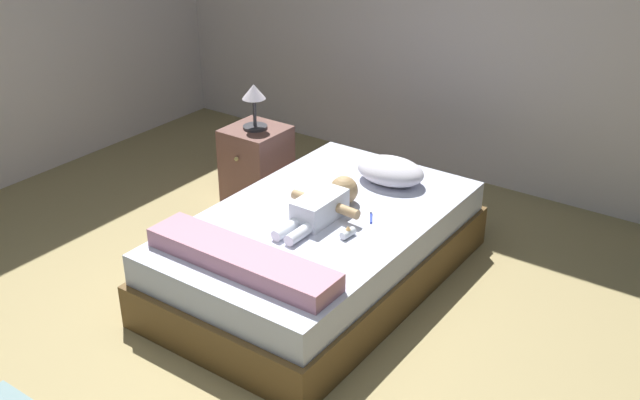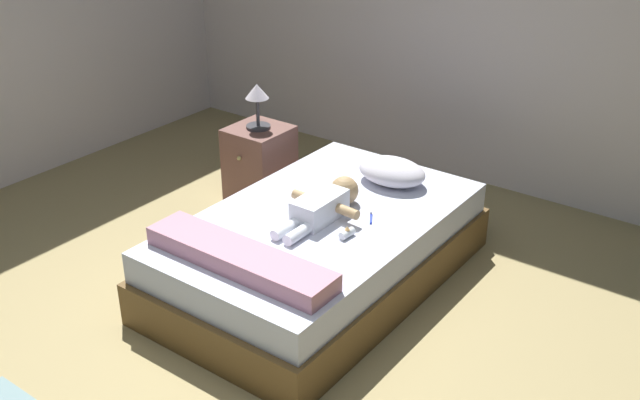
{
  "view_description": "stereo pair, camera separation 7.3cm",
  "coord_description": "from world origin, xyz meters",
  "px_view_note": "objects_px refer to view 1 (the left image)",
  "views": [
    {
      "loc": [
        1.93,
        -1.98,
        2.44
      ],
      "look_at": [
        -0.25,
        1.09,
        0.54
      ],
      "focal_mm": 41.64,
      "sensor_mm": 36.0,
      "label": 1
    },
    {
      "loc": [
        1.99,
        -1.93,
        2.44
      ],
      "look_at": [
        -0.25,
        1.09,
        0.54
      ],
      "focal_mm": 41.64,
      "sensor_mm": 36.0,
      "label": 2
    }
  ],
  "objects_px": {
    "pillow": "(390,171)",
    "nightstand": "(257,165)",
    "baby": "(325,204)",
    "baby_bottle": "(348,233)",
    "bed": "(320,250)",
    "lamp": "(254,98)",
    "toothbrush": "(371,217)"
  },
  "relations": [
    {
      "from": "pillow",
      "to": "nightstand",
      "type": "height_order",
      "value": "pillow"
    },
    {
      "from": "baby",
      "to": "baby_bottle",
      "type": "relative_size",
      "value": 6.94
    },
    {
      "from": "bed",
      "to": "baby_bottle",
      "type": "relative_size",
      "value": 20.36
    },
    {
      "from": "nightstand",
      "to": "lamp",
      "type": "bearing_deg",
      "value": 90.0
    },
    {
      "from": "pillow",
      "to": "baby_bottle",
      "type": "bearing_deg",
      "value": -77.12
    },
    {
      "from": "toothbrush",
      "to": "lamp",
      "type": "distance_m",
      "value": 1.38
    },
    {
      "from": "lamp",
      "to": "baby_bottle",
      "type": "xyz_separation_m",
      "value": [
        1.26,
        -0.73,
        -0.31
      ]
    },
    {
      "from": "bed",
      "to": "nightstand",
      "type": "xyz_separation_m",
      "value": [
        -0.99,
        0.62,
        0.06
      ]
    },
    {
      "from": "pillow",
      "to": "toothbrush",
      "type": "height_order",
      "value": "pillow"
    },
    {
      "from": "lamp",
      "to": "baby_bottle",
      "type": "distance_m",
      "value": 1.49
    },
    {
      "from": "nightstand",
      "to": "baby_bottle",
      "type": "relative_size",
      "value": 5.71
    },
    {
      "from": "nightstand",
      "to": "baby",
      "type": "bearing_deg",
      "value": -30.64
    },
    {
      "from": "nightstand",
      "to": "toothbrush",
      "type": "bearing_deg",
      "value": -20.95
    },
    {
      "from": "nightstand",
      "to": "lamp",
      "type": "height_order",
      "value": "lamp"
    },
    {
      "from": "bed",
      "to": "toothbrush",
      "type": "relative_size",
      "value": 17.29
    },
    {
      "from": "baby",
      "to": "nightstand",
      "type": "bearing_deg",
      "value": 149.36
    },
    {
      "from": "bed",
      "to": "baby",
      "type": "xyz_separation_m",
      "value": [
        0.02,
        0.02,
        0.3
      ]
    },
    {
      "from": "pillow",
      "to": "toothbrush",
      "type": "xyz_separation_m",
      "value": [
        0.16,
        -0.48,
        -0.07
      ]
    },
    {
      "from": "bed",
      "to": "pillow",
      "type": "relative_size",
      "value": 4.51
    },
    {
      "from": "baby",
      "to": "bed",
      "type": "bearing_deg",
      "value": -138.6
    },
    {
      "from": "toothbrush",
      "to": "baby_bottle",
      "type": "height_order",
      "value": "baby_bottle"
    },
    {
      "from": "toothbrush",
      "to": "nightstand",
      "type": "height_order",
      "value": "nightstand"
    },
    {
      "from": "baby_bottle",
      "to": "pillow",
      "type": "bearing_deg",
      "value": 102.88
    },
    {
      "from": "baby",
      "to": "toothbrush",
      "type": "relative_size",
      "value": 5.9
    },
    {
      "from": "bed",
      "to": "nightstand",
      "type": "distance_m",
      "value": 1.17
    },
    {
      "from": "toothbrush",
      "to": "baby_bottle",
      "type": "distance_m",
      "value": 0.26
    },
    {
      "from": "pillow",
      "to": "baby",
      "type": "relative_size",
      "value": 0.65
    },
    {
      "from": "toothbrush",
      "to": "lamp",
      "type": "relative_size",
      "value": 0.36
    },
    {
      "from": "baby",
      "to": "lamp",
      "type": "height_order",
      "value": "lamp"
    },
    {
      "from": "pillow",
      "to": "toothbrush",
      "type": "relative_size",
      "value": 3.83
    },
    {
      "from": "baby",
      "to": "toothbrush",
      "type": "bearing_deg",
      "value": 27.91
    },
    {
      "from": "pillow",
      "to": "lamp",
      "type": "bearing_deg",
      "value": 179.91
    }
  ]
}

